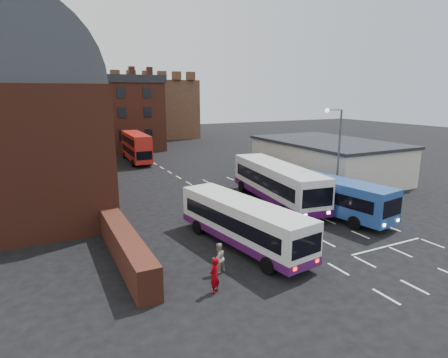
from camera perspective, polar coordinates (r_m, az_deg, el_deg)
name	(u,v)px	position (r m, az deg, el deg)	size (l,w,h in m)	color
ground	(294,244)	(24.79, 10.57, -9.64)	(180.00, 180.00, 0.00)	black
railway_station	(17,113)	(39.15, -29.05, 8.73)	(12.00, 28.00, 16.00)	#602B1E
forecourt_wall	(126,248)	(22.17, -14.68, -10.14)	(1.20, 10.00, 1.80)	#602B1E
cream_building	(327,159)	(43.91, 15.36, 2.97)	(10.40, 16.40, 4.25)	beige
brick_terrace	(91,118)	(64.71, -19.65, 8.75)	(22.00, 10.00, 11.00)	brown
castle_keep	(135,109)	(86.51, -13.42, 10.36)	(22.00, 22.00, 12.00)	brown
bus_white_outbound	(242,220)	(23.45, 2.82, -6.27)	(3.99, 10.90, 2.91)	white
bus_white_inbound	(277,181)	(32.71, 8.05, -0.26)	(4.39, 12.81, 3.42)	silver
bus_blue	(327,193)	(30.65, 15.46, -2.03)	(4.21, 11.15, 2.97)	#244A92
bus_red_double	(136,147)	(53.56, -13.24, 4.80)	(2.87, 10.14, 4.02)	red
street_lamp	(336,148)	(32.86, 16.74, 4.61)	(1.67, 0.43, 8.24)	#484A4D
pedestrian_red	(214,275)	(18.53, -1.46, -14.46)	(0.66, 0.43, 1.81)	#840009
pedestrian_beige	(219,258)	(20.43, -0.84, -11.93)	(0.81, 0.63, 1.67)	#AB9D8E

